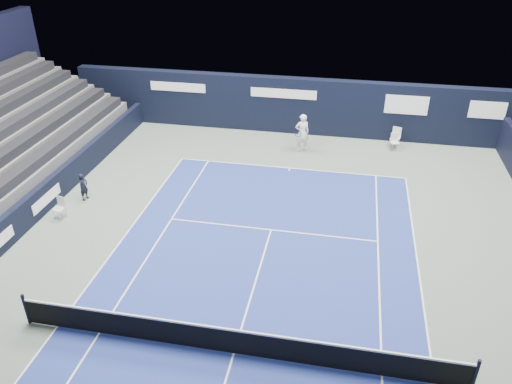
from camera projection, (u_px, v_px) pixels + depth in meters
ground at (248, 306)px, 15.87m from camera, size 48.00×48.00×0.00m
court_surface at (234, 353)px, 14.16m from camera, size 10.97×23.77×0.01m
folding_chair_back_a at (395, 138)px, 25.97m from camera, size 0.48×0.51×0.90m
folding_chair_back_b at (396, 136)px, 26.31m from camera, size 0.58×0.57×1.04m
line_judge_chair at (60, 206)px, 20.20m from camera, size 0.50×0.49×0.92m
line_judge at (84, 187)px, 21.42m from camera, size 0.40×0.51×1.23m
court_markings at (234, 353)px, 14.16m from camera, size 11.03×23.83×0.00m
tennis_net at (233, 341)px, 13.91m from camera, size 12.90×0.10×1.10m
back_sponsor_wall at (302, 106)px, 27.48m from camera, size 26.00×0.63×3.10m
side_barrier_left at (43, 199)px, 20.55m from camera, size 0.33×22.00×1.20m
tennis_player at (302, 133)px, 25.59m from camera, size 0.86×0.97×2.01m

